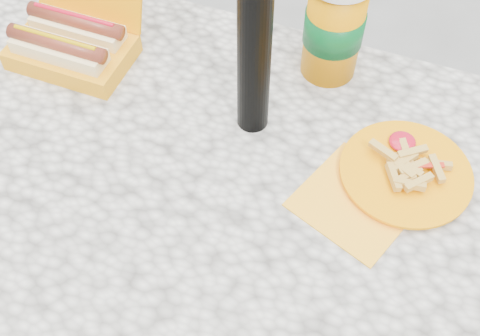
% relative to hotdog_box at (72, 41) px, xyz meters
% --- Properties ---
extents(picnic_table, '(1.20, 0.80, 0.75)m').
position_rel_hotdog_box_xyz_m(picnic_table, '(0.34, -0.19, -0.15)').
color(picnic_table, beige).
rests_on(picnic_table, ground).
extents(hotdog_box, '(0.20, 0.18, 0.16)m').
position_rel_hotdog_box_xyz_m(hotdog_box, '(0.00, 0.00, 0.00)').
color(hotdog_box, orange).
rests_on(hotdog_box, picnic_table).
extents(fries_plate, '(0.26, 0.27, 0.04)m').
position_rel_hotdog_box_xyz_m(fries_plate, '(0.59, -0.05, -0.03)').
color(fries_plate, '#FFA81F').
rests_on(fries_plate, picnic_table).
extents(soda_cup, '(0.10, 0.10, 0.19)m').
position_rel_hotdog_box_xyz_m(soda_cup, '(0.42, 0.13, 0.06)').
color(soda_cup, orange).
rests_on(soda_cup, picnic_table).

